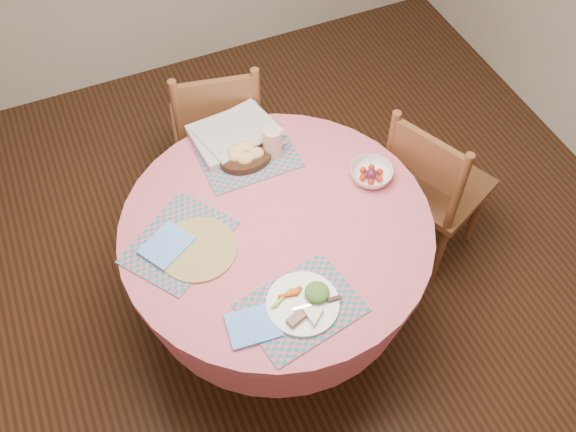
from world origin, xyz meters
The scene contains 16 objects.
ground centered at (0.00, 0.00, 0.00)m, with size 4.00×4.00×0.00m, color #331C0F.
room_envelope centered at (0.00, 0.00, 1.71)m, with size 4.01×4.01×2.71m.
dining_table centered at (0.00, 0.00, 0.56)m, with size 1.24×1.24×0.75m.
chair_right centered at (0.82, 0.10, 0.48)m, with size 0.55×0.56×0.93m.
chair_back centered at (0.03, 0.83, 0.49)m, with size 0.51×0.50×0.95m.
placemat_front centered at (-0.06, -0.37, 0.75)m, with size 0.40×0.30×0.01m, color #167B76.
placemat_left centered at (-0.37, 0.07, 0.75)m, with size 0.40×0.30×0.01m, color #167B76.
placemat_back centered at (0.03, 0.38, 0.75)m, with size 0.40×0.30×0.01m, color #167B76.
wicker_trivet centered at (-0.32, 0.01, 0.76)m, with size 0.30×0.30×0.01m, color olive.
napkin_near centered at (-0.25, -0.38, 0.76)m, with size 0.18×0.14×0.01m, color #629BFE.
napkin_far centered at (-0.42, 0.07, 0.76)m, with size 0.18×0.14×0.01m, color #629BFE.
dinner_plate centered at (-0.05, -0.37, 0.77)m, with size 0.26×0.26×0.05m.
bread_bowl centered at (0.01, 0.36, 0.79)m, with size 0.23×0.23×0.08m.
latte_mug centered at (0.13, 0.35, 0.82)m, with size 0.12×0.08×0.13m.
fruit_bowl centered at (0.45, 0.06, 0.78)m, with size 0.22×0.22×0.05m.
newspaper_stack centered at (0.01, 0.50, 0.78)m, with size 0.38×0.32×0.04m.
Camera 1 is at (-0.55, -1.38, 2.77)m, focal length 40.00 mm.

